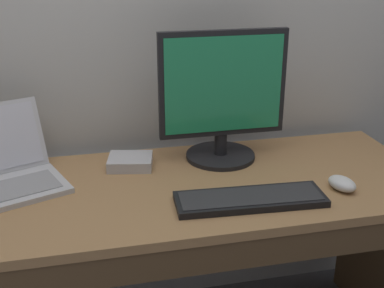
{
  "coord_description": "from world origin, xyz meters",
  "views": [
    {
      "loc": [
        -0.23,
        -1.45,
        1.48
      ],
      "look_at": [
        0.1,
        0.0,
        0.88
      ],
      "focal_mm": 46.87,
      "sensor_mm": 36.0,
      "label": 1
    }
  ],
  "objects": [
    {
      "name": "computer_mouse",
      "position": [
        0.56,
        -0.15,
        0.76
      ],
      "size": [
        0.09,
        0.12,
        0.04
      ],
      "primitive_type": "ellipsoid",
      "rotation": [
        0.0,
        0.0,
        0.28
      ],
      "color": "white",
      "rests_on": "desk"
    },
    {
      "name": "external_drive_box",
      "position": [
        -0.09,
        0.18,
        0.76
      ],
      "size": [
        0.17,
        0.15,
        0.04
      ],
      "primitive_type": "cube",
      "rotation": [
        0.0,
        0.0,
        -0.2
      ],
      "color": "silver",
      "rests_on": "desk"
    },
    {
      "name": "desk",
      "position": [
        0.0,
        -0.01,
        0.52
      ],
      "size": [
        1.81,
        0.65,
        0.74
      ],
      "color": "#A87A4C",
      "rests_on": "ground"
    },
    {
      "name": "wired_keyboard",
      "position": [
        0.24,
        -0.17,
        0.75
      ],
      "size": [
        0.47,
        0.17,
        0.02
      ],
      "color": "black",
      "rests_on": "desk"
    },
    {
      "name": "external_monitor",
      "position": [
        0.25,
        0.17,
        0.97
      ],
      "size": [
        0.45,
        0.25,
        0.47
      ],
      "color": "black",
      "rests_on": "desk"
    },
    {
      "name": "laptop_silver",
      "position": [
        -0.49,
        0.1,
        0.79
      ],
      "size": [
        0.42,
        0.41,
        0.24
      ],
      "color": "silver",
      "rests_on": "desk"
    }
  ]
}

